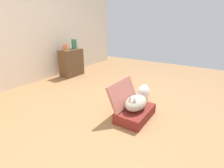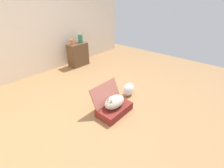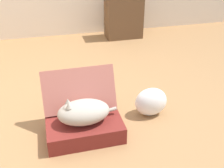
{
  "view_description": "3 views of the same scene",
  "coord_description": "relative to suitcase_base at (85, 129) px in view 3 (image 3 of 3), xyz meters",
  "views": [
    {
      "loc": [
        -2.1,
        -1.48,
        1.36
      ],
      "look_at": [
        0.18,
        0.02,
        0.36
      ],
      "focal_mm": 27.27,
      "sensor_mm": 36.0,
      "label": 1
    },
    {
      "loc": [
        -1.79,
        -2.02,
        1.91
      ],
      "look_at": [
        0.08,
        -0.38,
        0.52
      ],
      "focal_mm": 24.7,
      "sensor_mm": 36.0,
      "label": 2
    },
    {
      "loc": [
        -0.28,
        -2.42,
        1.58
      ],
      "look_at": [
        0.29,
        -0.2,
        0.29
      ],
      "focal_mm": 43.73,
      "sensor_mm": 36.0,
      "label": 3
    }
  ],
  "objects": [
    {
      "name": "ground_plane",
      "position": [
        0.04,
        0.55,
        -0.08
      ],
      "size": [
        7.68,
        7.68,
        0.0
      ],
      "primitive_type": "plane",
      "color": "#9E7247",
      "rests_on": "ground"
    },
    {
      "name": "suitcase_base",
      "position": [
        0.0,
        0.0,
        0.0
      ],
      "size": [
        0.65,
        0.4,
        0.15
      ],
      "primitive_type": "cube",
      "color": "maroon",
      "rests_on": "ground"
    },
    {
      "name": "suitcase_lid",
      "position": [
        0.0,
        0.22,
        0.27
      ],
      "size": [
        0.65,
        0.2,
        0.38
      ],
      "primitive_type": "cube",
      "rotation": [
        1.15,
        0.0,
        0.0
      ],
      "color": "#B26356",
      "rests_on": "suitcase_base"
    },
    {
      "name": "cat",
      "position": [
        -0.01,
        0.0,
        0.18
      ],
      "size": [
        0.52,
        0.28,
        0.23
      ],
      "color": "#B2A899",
      "rests_on": "suitcase_base"
    },
    {
      "name": "plastic_bag_white",
      "position": [
        0.67,
        0.16,
        0.07
      ],
      "size": [
        0.32,
        0.2,
        0.29
      ],
      "primitive_type": "ellipsoid",
      "color": "white",
      "rests_on": "ground"
    },
    {
      "name": "side_table",
      "position": [
        1.06,
        2.4,
        0.27
      ],
      "size": [
        0.59,
        0.34,
        0.7
      ],
      "primitive_type": "cube",
      "color": "brown",
      "rests_on": "ground"
    }
  ]
}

